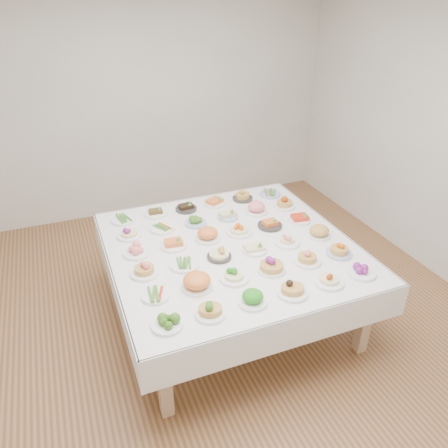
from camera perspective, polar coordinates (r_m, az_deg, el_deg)
name	(u,v)px	position (r m, az deg, el deg)	size (l,w,h in m)	color
room_envelope	(206,124)	(3.23, -2.38, 12.87)	(5.02, 5.02, 2.81)	#996440
display_table	(230,252)	(3.80, 0.84, -3.66)	(2.06, 2.06, 0.75)	white
dish_0	(167,321)	(2.94, -7.47, -12.46)	(0.21, 0.21, 0.09)	white
dish_1	(210,308)	(2.99, -1.82, -10.85)	(0.22, 0.22, 0.13)	white
dish_2	(253,297)	(3.10, 3.76, -9.45)	(0.21, 0.21, 0.12)	white
dish_3	(293,288)	(3.21, 8.96, -8.21)	(0.22, 0.22, 0.13)	white
dish_4	(329,277)	(3.37, 13.60, -6.79)	(0.22, 0.22, 0.12)	white
dish_5	(362,270)	(3.54, 17.53, -5.80)	(0.22, 0.22, 0.09)	white
dish_6	(156,295)	(3.20, -8.94, -9.12)	(0.20, 0.20, 0.05)	white
dish_7	(197,281)	(3.22, -3.57, -7.39)	(0.26, 0.26, 0.14)	white
dish_8	(234,273)	(3.31, 1.32, -6.38)	(0.24, 0.24, 0.13)	white
dish_9	(272,264)	(3.42, 6.26, -5.19)	(0.21, 0.21, 0.14)	white
dish_10	(307,257)	(3.57, 10.83, -4.25)	(0.22, 0.22, 0.12)	white
dish_11	(339,250)	(3.73, 14.82, -3.27)	(0.21, 0.21, 0.11)	#4C66B2
dish_12	(144,268)	(3.42, -10.40, -5.65)	(0.22, 0.22, 0.13)	white
dish_13	(184,264)	(3.50, -5.23, -5.17)	(0.23, 0.23, 0.05)	white
dish_14	(219,252)	(3.56, -0.64, -3.67)	(0.21, 0.21, 0.12)	#2E2C29
dish_15	(254,247)	(3.66, 3.99, -3.02)	(0.21, 0.21, 0.10)	white
dish_16	(287,239)	(3.80, 8.25, -1.94)	(0.22, 0.22, 0.11)	white
dish_17	(319,232)	(3.95, 12.32, -0.97)	(0.20, 0.20, 0.11)	white
dish_18	(137,250)	(3.69, -11.35, -3.31)	(0.22, 0.22, 0.10)	white
dish_19	(174,243)	(3.74, -6.60, -2.49)	(0.22, 0.22, 0.09)	white
dish_20	(208,233)	(3.81, -2.16, -1.24)	(0.23, 0.23, 0.13)	white
dish_21	(239,227)	(3.91, 1.99, -0.45)	(0.23, 0.23, 0.13)	white
dish_22	(270,224)	(4.04, 6.03, 0.06)	(0.22, 0.22, 0.09)	#2E2C29
dish_23	(300,217)	(4.17, 9.86, 0.86)	(0.20, 0.20, 0.10)	white
dish_24	(129,232)	(3.95, -12.29, -0.99)	(0.21, 0.21, 0.11)	white
dish_25	(162,228)	(4.02, -8.05, -0.47)	(0.22, 0.22, 0.05)	white
dish_26	(196,221)	(4.07, -3.73, 0.40)	(0.20, 0.20, 0.09)	#4C66B2
dish_27	(228,215)	(4.17, 0.49, 1.20)	(0.20, 0.20, 0.09)	#4C66B2
dish_28	(256,208)	(4.27, 4.25, 2.15)	(0.22, 0.22, 0.12)	white
dish_29	(285,201)	(4.41, 7.94, 2.98)	(0.24, 0.24, 0.14)	white
dish_30	(124,219)	(4.23, -12.98, 0.69)	(0.23, 0.23, 0.06)	white
dish_31	(156,212)	(4.28, -8.93, 1.57)	(0.22, 0.22, 0.09)	white
dish_32	(186,207)	(4.34, -4.98, 2.21)	(0.21, 0.21, 0.09)	#2E2C29
dish_33	(215,200)	(4.43, -1.25, 3.09)	(0.22, 0.22, 0.10)	white
dish_34	(243,195)	(4.53, 2.45, 3.86)	(0.21, 0.21, 0.12)	#2E2C29
dish_35	(270,193)	(4.67, 6.03, 4.02)	(0.22, 0.22, 0.05)	#4C66B2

